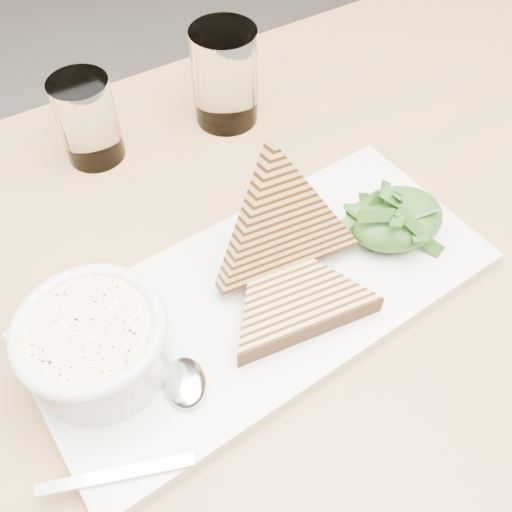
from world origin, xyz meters
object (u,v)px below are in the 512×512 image
glass_far (225,77)px  platter (266,297)px  soup_bowl (97,347)px  glass_near (88,120)px  table_top (305,276)px

glass_far → platter: bearing=-108.4°
soup_bowl → glass_far: bearing=46.8°
glass_near → soup_bowl: bearing=-106.5°
soup_bowl → glass_near: glass_near is taller
table_top → platter: (-0.06, -0.02, 0.03)m
platter → glass_near: bearing=105.7°
platter → glass_far: glass_far is taller
soup_bowl → table_top: bearing=4.3°
table_top → glass_far: size_ratio=9.81×
glass_near → glass_far: bearing=-3.3°
table_top → platter: platter is taller
table_top → glass_near: glass_near is taller
platter → glass_near: 0.30m
glass_far → glass_near: bearing=176.7°
table_top → platter: bearing=-161.6°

